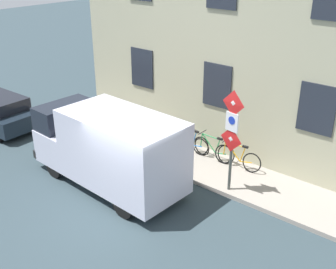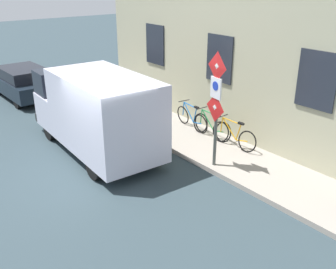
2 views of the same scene
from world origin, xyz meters
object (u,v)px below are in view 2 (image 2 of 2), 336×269
bicycle_blue (192,118)px  litter_bin (151,119)px  delivery_van (96,110)px  parked_hatchback (23,82)px  bicycle_orange (233,135)px  sign_post_stacked (216,98)px  bicycle_green (211,126)px

bicycle_blue → litter_bin: bearing=68.1°
delivery_van → parked_hatchback: bearing=1.1°
bicycle_orange → bicycle_blue: size_ratio=1.00×
delivery_van → bicycle_blue: delivery_van is taller
sign_post_stacked → bicycle_green: 2.61m
delivery_van → bicycle_green: (3.31, -1.61, -0.82)m
sign_post_stacked → bicycle_blue: 3.27m
parked_hatchback → bicycle_orange: bearing=-163.1°
bicycle_green → litter_bin: litter_bin is taller
parked_hatchback → bicycle_blue: parked_hatchback is taller
bicycle_orange → bicycle_green: size_ratio=1.00×
parked_hatchback → bicycle_orange: parked_hatchback is taller
sign_post_stacked → delivery_van: sign_post_stacked is taller
sign_post_stacked → bicycle_orange: 2.20m
parked_hatchback → bicycle_green: size_ratio=2.36×
parked_hatchback → bicycle_blue: (3.16, -7.61, -0.22)m
sign_post_stacked → bicycle_green: bearing=47.0°
sign_post_stacked → bicycle_green: size_ratio=1.79×
parked_hatchback → bicycle_green: bearing=-161.2°
parked_hatchback → bicycle_orange: 10.06m
parked_hatchback → litter_bin: size_ratio=4.49×
parked_hatchback → litter_bin: bearing=-166.2°
litter_bin → sign_post_stacked: bearing=-92.7°
delivery_van → sign_post_stacked: bearing=-146.2°
bicycle_blue → bicycle_orange: bearing=-175.2°
sign_post_stacked → parked_hatchback: bearing=99.9°
sign_post_stacked → bicycle_orange: sign_post_stacked is taller
delivery_van → bicycle_green: delivery_van is taller
delivery_van → bicycle_green: bearing=-113.6°
bicycle_green → litter_bin: (-1.26, 1.61, 0.08)m
parked_hatchback → bicycle_blue: bearing=-158.9°
delivery_van → litter_bin: bearing=-87.8°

